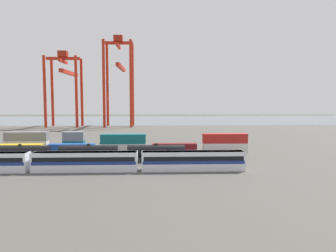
{
  "coord_description": "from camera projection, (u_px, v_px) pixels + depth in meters",
  "views": [
    {
      "loc": [
        15.87,
        -81.94,
        14.02
      ],
      "look_at": [
        19.91,
        21.96,
        5.62
      ],
      "focal_mm": 32.74,
      "sensor_mm": 36.0,
      "label": 1
    }
  ],
  "objects": [
    {
      "name": "ground_plane",
      "position": [
        116.0,
        137.0,
        121.96
      ],
      "size": [
        420.0,
        420.0,
        0.0
      ],
      "primitive_type": "plane",
      "color": "#4C4944"
    },
    {
      "name": "harbour_water",
      "position": [
        135.0,
        120.0,
        230.81
      ],
      "size": [
        400.0,
        110.0,
        0.01
      ],
      "primitive_type": "cube",
      "color": "slate",
      "rests_on": "ground_plane"
    },
    {
      "name": "passenger_train",
      "position": [
        85.0,
        161.0,
        61.46
      ],
      "size": [
        64.3,
        3.14,
        3.9
      ],
      "color": "silver",
      "rests_on": "ground_plane"
    },
    {
      "name": "freight_tank_row",
      "position": [
        89.0,
        153.0,
        70.76
      ],
      "size": [
        44.43,
        2.79,
        4.25
      ],
      "color": "#232326",
      "rests_on": "ground_plane"
    },
    {
      "name": "shipping_container_2",
      "position": [
        19.0,
        149.0,
        81.79
      ],
      "size": [
        12.1,
        2.44,
        2.6
      ],
      "primitive_type": "cube",
      "color": "gold",
      "rests_on": "ground_plane"
    },
    {
      "name": "shipping_container_3",
      "position": [
        72.0,
        149.0,
        82.33
      ],
      "size": [
        12.1,
        2.44,
        2.6
      ],
      "primitive_type": "cube",
      "color": "#1C4299",
      "rests_on": "ground_plane"
    },
    {
      "name": "shipping_container_4",
      "position": [
        123.0,
        148.0,
        82.86
      ],
      "size": [
        12.1,
        2.44,
        2.6
      ],
      "primitive_type": "cube",
      "color": "silver",
      "rests_on": "ground_plane"
    },
    {
      "name": "shipping_container_5",
      "position": [
        123.0,
        139.0,
        82.66
      ],
      "size": [
        12.1,
        2.44,
        2.6
      ],
      "primitive_type": "cube",
      "color": "#146066",
      "rests_on": "shipping_container_4"
    },
    {
      "name": "shipping_container_6",
      "position": [
        174.0,
        148.0,
        83.4
      ],
      "size": [
        12.1,
        2.44,
        2.6
      ],
      "primitive_type": "cube",
      "color": "maroon",
      "rests_on": "ground_plane"
    },
    {
      "name": "shipping_container_7",
      "position": [
        225.0,
        148.0,
        83.94
      ],
      "size": [
        12.1,
        2.44,
        2.6
      ],
      "primitive_type": "cube",
      "color": "silver",
      "rests_on": "ground_plane"
    },
    {
      "name": "shipping_container_8",
      "position": [
        225.0,
        138.0,
        83.73
      ],
      "size": [
        12.1,
        2.44,
        2.6
      ],
      "primitive_type": "cube",
      "color": "#AD211C",
      "rests_on": "shipping_container_7"
    },
    {
      "name": "shipping_container_11",
      "position": [
        27.0,
        145.0,
        88.72
      ],
      "size": [
        12.1,
        2.44,
        2.6
      ],
      "primitive_type": "cube",
      "color": "silver",
      "rests_on": "ground_plane"
    },
    {
      "name": "shipping_container_12",
      "position": [
        26.0,
        136.0,
        88.51
      ],
      "size": [
        12.1,
        2.44,
        2.6
      ],
      "primitive_type": "cube",
      "color": "slate",
      "rests_on": "shipping_container_11"
    },
    {
      "name": "shipping_container_13",
      "position": [
        74.0,
        145.0,
        89.25
      ],
      "size": [
        6.04,
        2.44,
        2.6
      ],
      "primitive_type": "cube",
      "color": "#146066",
      "rests_on": "ground_plane"
    },
    {
      "name": "shipping_container_14",
      "position": [
        74.0,
        136.0,
        89.04
      ],
      "size": [
        6.04,
        2.44,
        2.6
      ],
      "primitive_type": "cube",
      "color": "slate",
      "rests_on": "shipping_container_13"
    },
    {
      "name": "shipping_container_15",
      "position": [
        121.0,
        145.0,
        89.77
      ],
      "size": [
        12.1,
        2.44,
        2.6
      ],
      "primitive_type": "cube",
      "color": "silver",
      "rests_on": "ground_plane"
    },
    {
      "name": "gantry_crane_west",
      "position": [
        65.0,
        81.0,
        170.51
      ],
      "size": [
        18.21,
        34.61,
        41.38
      ],
      "color": "red",
      "rests_on": "ground_plane"
    },
    {
      "name": "gantry_crane_central",
      "position": [
        119.0,
        73.0,
        171.19
      ],
      "size": [
        16.01,
        35.49,
        49.93
      ],
      "color": "red",
      "rests_on": "ground_plane"
    }
  ]
}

